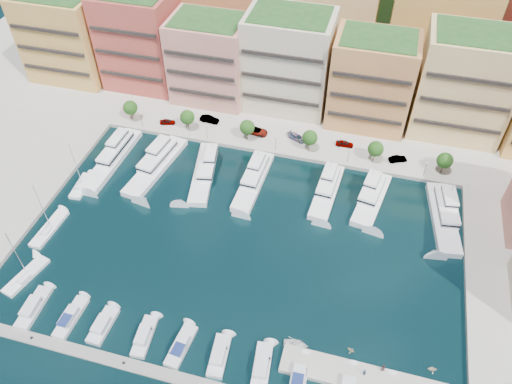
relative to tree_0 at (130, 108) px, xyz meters
The scene contains 54 objects.
ground 52.39m from the tree_0, 39.95° to the right, with size 400.00×400.00×0.00m, color black.
north_quay 49.34m from the tree_0, 35.47° to the left, with size 220.00×64.00×2.00m, color #9E998E.
hillside 86.46m from the tree_0, 62.40° to the left, with size 240.00×40.00×58.00m, color #203A17.
south_pontoon 73.65m from the tree_0, 59.77° to the right, with size 72.00×2.20×0.35m, color gray.
finger_pier 89.46m from the tree_0, 38.41° to the right, with size 32.00×5.00×2.00m, color #9E998E.
apartment_0 31.96m from the tree_0, 147.61° to the left, with size 22.00×16.50×24.80m.
apartment_1 21.20m from the tree_0, 102.21° to the left, with size 20.00×16.50×26.80m.
apartment_2 24.86m from the tree_0, 44.13° to the left, with size 20.00×15.50×22.80m.
apartment_3 43.22m from the tree_0, 25.95° to the left, with size 22.00×16.50×25.80m.
apartment_4 62.75m from the tree_0, 15.37° to the left, with size 20.00×15.50×23.80m.
apartment_5 84.60m from the tree_0, 12.71° to the left, with size 22.00×16.50×26.80m.
backblock_1 44.63m from the tree_0, 69.68° to the left, with size 26.00×18.00×30.00m, color #DC9A52.
backblock_2 61.58m from the tree_0, 41.99° to the left, with size 26.00×18.00×30.00m, color #EED27E.
backblock_3 85.98m from the tree_0, 28.37° to the left, with size 26.00×18.00×30.00m, color #DAA44F.
tree_0 is the anchor object (origin of this frame).
tree_1 16.00m from the tree_0, ahead, with size 3.80×3.80×5.65m.
tree_2 32.00m from the tree_0, ahead, with size 3.80×3.80×5.65m.
tree_3 48.00m from the tree_0, ahead, with size 3.80×3.80×5.65m.
tree_4 64.00m from the tree_0, ahead, with size 3.80×3.80×5.65m.
tree_5 80.00m from the tree_0, ahead, with size 3.80×3.80×5.65m.
lamppost_0 4.70m from the tree_0, 29.90° to the right, with size 0.30×0.30×4.20m.
lamppost_1 22.14m from the tree_0, ahead, with size 0.30×0.30×4.20m.
lamppost_2 40.08m from the tree_0, ahead, with size 0.30×0.30×4.20m.
lamppost_3 58.05m from the tree_0, ahead, with size 0.30×0.30×4.20m.
lamppost_4 76.04m from the tree_0, ahead, with size 0.30×0.30×4.20m.
yacht_0 15.55m from the tree_0, 82.04° to the right, with size 5.30×23.06×7.30m.
yacht_1 20.41m from the tree_0, 47.90° to the right, with size 8.27×23.07×7.30m.
yacht_2 29.29m from the tree_0, 29.01° to the right, with size 8.27×21.41×7.30m.
yacht_3 40.18m from the tree_0, 20.10° to the right, with size 5.24×20.36×7.30m.
yacht_4 56.42m from the tree_0, 13.21° to the right, with size 5.74×18.44×7.30m.
yacht_5 66.30m from the tree_0, 10.97° to the right, with size 7.74×18.23×7.30m.
yacht_6 82.00m from the tree_0, ahead, with size 7.82×21.27×7.30m.
cruiser_0 58.67m from the tree_0, 83.16° to the right, with size 3.23×9.20×2.55m.
cruiser_1 60.11m from the tree_0, 75.72° to the right, with size 2.81×8.87×2.66m.
cruiser_2 61.99m from the tree_0, 69.90° to the right, with size 3.08×7.67×2.55m.
cruiser_3 65.26m from the tree_0, 63.11° to the right, with size 3.29×8.26×2.55m.
cruiser_4 68.71m from the tree_0, 57.92° to the right, with size 3.44×8.59×2.66m.
cruiser_5 72.67m from the tree_0, 53.19° to the right, with size 3.47×8.09×2.55m.
cruiser_6 77.49m from the tree_0, 48.66° to the right, with size 3.72×8.95×2.55m.
cruiser_7 81.90m from the tree_0, 45.26° to the right, with size 3.05×7.68×2.66m.
sailboat_2 26.66m from the tree_0, 91.77° to the right, with size 3.43×8.49×13.20m.
sailboat_1 40.20m from the tree_0, 91.28° to the right, with size 3.38×10.96×13.20m.
sailboat_0 52.23m from the tree_0, 88.51° to the right, with size 5.11×10.45×13.20m.
tender_1 82.94m from the tree_0, 37.87° to the right, with size 1.20×1.39×0.73m, color beige.
tender_3 94.15m from the tree_0, 32.66° to the right, with size 1.41×1.63×0.86m, color beige.
tender_0 76.77m from the tree_0, 43.23° to the right, with size 3.15×4.41×0.91m, color white.
car_0 10.33m from the tree_0, ahead, with size 1.60×3.99×1.36m, color gray.
car_1 20.97m from the tree_0, 11.98° to the left, with size 1.77×5.08×1.67m, color gray.
car_2 33.89m from the tree_0, ahead, with size 2.73×5.92×1.65m, color gray.
car_3 44.43m from the tree_0, ahead, with size 2.01×4.95×1.44m, color gray.
car_4 56.59m from the tree_0, ahead, with size 1.78×4.42×1.51m, color gray.
car_5 69.78m from the tree_0, ahead, with size 1.53×4.40×1.45m, color gray.
person_0 87.54m from the tree_0, 39.03° to the right, with size 0.64×0.42×1.74m, color #26334C.
person_1 88.81m from the tree_0, 37.06° to the right, with size 0.89×0.69×1.83m, color #4F362F.
Camera 1 is at (20.39, -62.46, 81.61)m, focal length 35.00 mm.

